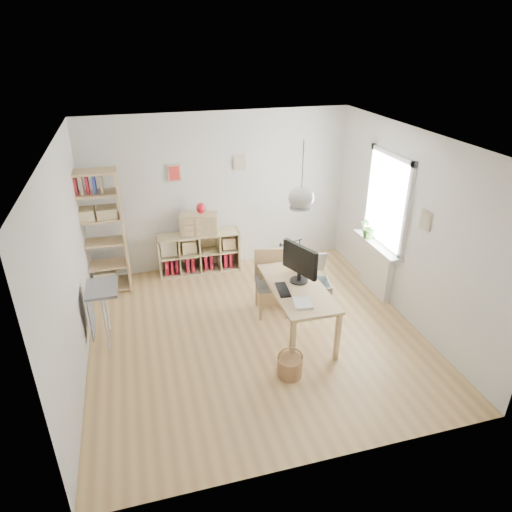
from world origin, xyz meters
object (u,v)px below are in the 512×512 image
object	(u,v)px
chair	(271,278)
desk	(297,292)
cube_shelf	(198,255)
monitor	(300,262)
drawer_chest	(199,224)
storage_chest	(309,286)
tall_bookshelf	(97,229)

from	to	relation	value
chair	desk	bearing A→B (deg)	-69.04
desk	cube_shelf	distance (m)	2.48
monitor	drawer_chest	size ratio (longest dim) A/B	0.93
desk	storage_chest	size ratio (longest dim) A/B	1.82
storage_chest	drawer_chest	world-z (taller)	drawer_chest
tall_bookshelf	storage_chest	size ratio (longest dim) A/B	2.42
storage_chest	monitor	bearing A→B (deg)	-111.76
drawer_chest	chair	bearing A→B (deg)	-45.60
cube_shelf	storage_chest	xyz separation A→B (m)	(1.54, -1.41, -0.08)
cube_shelf	drawer_chest	distance (m)	0.61
chair	monitor	world-z (taller)	monitor
storage_chest	drawer_chest	bearing A→B (deg)	148.76
cube_shelf	tall_bookshelf	distance (m)	1.77
cube_shelf	chair	xyz separation A→B (m)	(0.87, -1.56, 0.24)
storage_chest	monitor	xyz separation A→B (m)	(-0.45, -0.69, 0.83)
chair	storage_chest	size ratio (longest dim) A/B	1.15
tall_bookshelf	storage_chest	world-z (taller)	tall_bookshelf
desk	monitor	xyz separation A→B (m)	(0.07, 0.13, 0.40)
chair	storage_chest	xyz separation A→B (m)	(0.68, 0.15, -0.32)
cube_shelf	monitor	xyz separation A→B (m)	(1.09, -2.10, 0.75)
tall_bookshelf	storage_chest	bearing A→B (deg)	-19.99
tall_bookshelf	drawer_chest	bearing A→B (deg)	8.45
storage_chest	monitor	distance (m)	1.17
chair	storage_chest	bearing A→B (deg)	20.64
monitor	drawer_chest	xyz separation A→B (m)	(-1.04, 2.06, -0.15)
tall_bookshelf	monitor	distance (m)	3.22
desk	drawer_chest	bearing A→B (deg)	113.90
desk	drawer_chest	distance (m)	2.41
cube_shelf	chair	distance (m)	1.80
desk	storage_chest	world-z (taller)	desk
chair	monitor	bearing A→B (deg)	-59.59
cube_shelf	chair	world-z (taller)	chair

